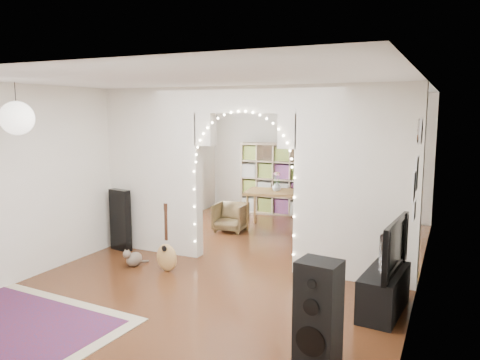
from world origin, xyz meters
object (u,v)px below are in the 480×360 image
at_px(dining_chair_left, 230,217).
at_px(bookcase, 275,179).
at_px(floor_speaker, 318,312).
at_px(dining_chair_right, 312,214).
at_px(acoustic_guitar, 166,246).
at_px(media_console, 384,292).
at_px(dining_table, 277,195).

bearing_deg(dining_chair_left, bookcase, 77.54).
distance_m(bookcase, dining_chair_left, 1.93).
height_order(floor_speaker, dining_chair_left, floor_speaker).
xyz_separation_m(floor_speaker, dining_chair_right, (-1.57, 5.22, -0.27)).
bearing_deg(acoustic_guitar, dining_chair_right, 86.01).
height_order(acoustic_guitar, bookcase, bookcase).
distance_m(floor_speaker, dining_chair_right, 5.46).
xyz_separation_m(acoustic_guitar, media_console, (3.09, -0.13, -0.12)).
relative_size(floor_speaker, dining_chair_left, 1.61).
xyz_separation_m(floor_speaker, dining_chair_left, (-2.85, 4.01, -0.21)).
relative_size(media_console, dining_chair_right, 2.12).
xyz_separation_m(acoustic_guitar, dining_chair_right, (1.11, 3.70, -0.16)).
bearing_deg(media_console, dining_chair_left, 146.70).
relative_size(dining_chair_left, dining_chair_right, 1.29).
bearing_deg(dining_table, bookcase, 101.80).
height_order(media_console, bookcase, bookcase).
distance_m(media_console, bookcase, 5.41).
distance_m(dining_table, dining_chair_right, 0.96).
relative_size(acoustic_guitar, dining_chair_right, 1.82).
bearing_deg(dining_table, dining_chair_right, 39.65).
distance_m(dining_table, dining_chair_left, 1.02).
height_order(bookcase, dining_table, bookcase).
xyz_separation_m(bookcase, dining_chair_right, (1.04, -0.62, -0.60)).
relative_size(acoustic_guitar, dining_table, 0.65).
xyz_separation_m(acoustic_guitar, dining_chair_left, (-0.17, 2.49, -0.10)).
relative_size(bookcase, dining_chair_right, 3.44).
distance_m(bookcase, dining_chair_right, 1.35).
height_order(acoustic_guitar, media_console, acoustic_guitar).
height_order(acoustic_guitar, floor_speaker, acoustic_guitar).
height_order(bookcase, dining_chair_left, bookcase).
bearing_deg(acoustic_guitar, floor_speaker, -16.75).
distance_m(acoustic_guitar, dining_chair_left, 2.50).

